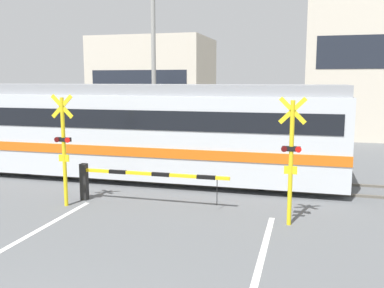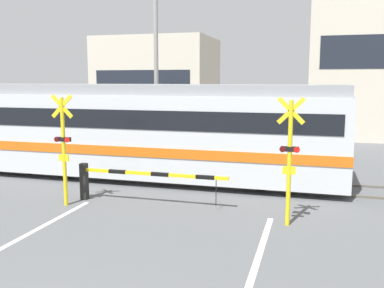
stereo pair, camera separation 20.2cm
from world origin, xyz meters
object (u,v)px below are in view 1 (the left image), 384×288
Objects in this scene: crossing_barrier_near at (123,178)px; crossing_signal_right at (291,155)px; commuter_train at (143,129)px; crossing_barrier_far at (261,149)px; crossing_signal_left at (64,145)px.

crossing_signal_right reaches higher than crossing_barrier_near.
commuter_train is 5.19m from crossing_barrier_far.
crossing_barrier_far is at bearing 101.78° from crossing_signal_right.
crossing_barrier_near is 5.00m from crossing_signal_right.
crossing_barrier_near is at bearing 25.79° from crossing_signal_left.
crossing_signal_right is (4.85, -0.71, 1.02)m from crossing_barrier_near.
crossing_signal_left is 6.32m from crossing_signal_right.
crossing_signal_left reaches higher than crossing_barrier_near.
commuter_train is 3.45m from crossing_barrier_near.
commuter_train is 4.02m from crossing_signal_left.
commuter_train is 4.45× the size of crossing_signal_left.
commuter_train is 4.45× the size of crossing_signal_right.
crossing_barrier_far is 8.62m from crossing_signal_left.
crossing_signal_right is at bearing -35.68° from commuter_train.
commuter_train reaches higher than crossing_barrier_far.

